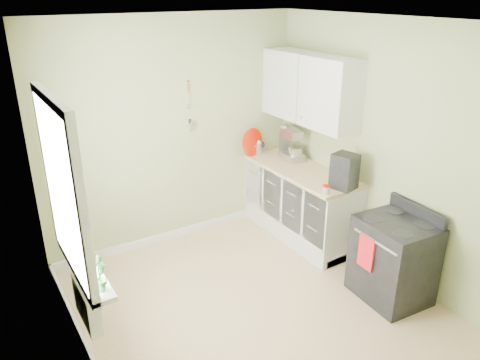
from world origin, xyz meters
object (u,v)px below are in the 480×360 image
coffee_maker (344,172)px  stove (393,259)px  kettle (258,147)px  stand_mixer (291,145)px

coffee_maker → stove: bearing=-91.5°
stove → kettle: size_ratio=4.90×
coffee_maker → kettle: bearing=96.2°
stand_mixer → kettle: stand_mixer is taller
stove → stand_mixer: (0.12, 1.85, 0.66)m
stand_mixer → coffee_maker: bearing=-95.1°
kettle → stove: bearing=-86.6°
stove → coffee_maker: (0.02, 0.80, 0.66)m
kettle → coffee_maker: 1.43m
stove → kettle: 2.30m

